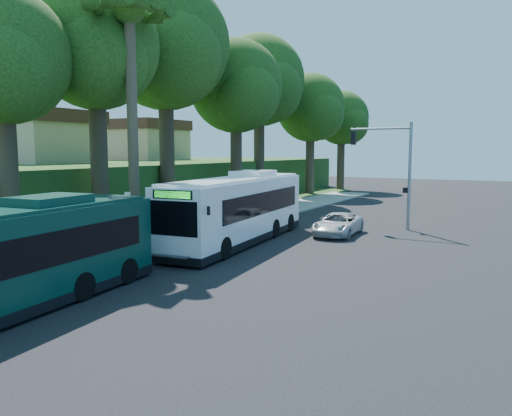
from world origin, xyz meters
The scene contains 19 objects.
ground centered at (0.00, 0.00, 0.00)m, with size 140.00×140.00×0.00m, color black.
sidewalk centered at (-7.30, 0.00, 0.06)m, with size 4.50×70.00×0.12m, color gray.
red_curb centered at (-5.00, -4.00, 0.07)m, with size 0.25×30.00×0.13m, color maroon.
grass_verge centered at (-13.00, 5.00, 0.03)m, with size 8.00×70.00×0.06m, color #234719.
bus_shelter centered at (-7.26, -2.86, 1.81)m, with size 3.20×1.51×2.55m.
stop_sign_pole centered at (-5.40, -5.00, 2.08)m, with size 0.35×0.06×3.17m.
traffic_signal_pole centered at (3.78, 10.00, 4.42)m, with size 4.10×0.30×7.00m.
palm_tree centered at (-8.20, -1.50, 12.38)m, with size 4.20×4.20×14.40m.
hillside_backdrop centered at (-26.30, 15.10, 2.44)m, with size 24.00×60.00×8.80m.
tree_0 centered at (-12.40, -0.02, 11.20)m, with size 8.40×8.00×15.70m.
tree_1 centered at (-13.37, 7.98, 12.73)m, with size 10.50×10.00×18.26m.
tree_2 centered at (-11.89, 15.98, 10.48)m, with size 8.82×8.40×15.12m.
tree_3 centered at (-13.88, 23.98, 11.98)m, with size 10.08×9.60×17.28m.
tree_4 centered at (-11.40, 31.98, 9.73)m, with size 8.40×8.00×14.14m.
tree_5 centered at (-10.41, 39.99, 8.96)m, with size 7.35×7.00×12.86m.
tree_6 centered at (-12.91, -6.01, 9.71)m, with size 7.56×7.20×13.74m.
white_bus centered at (-2.61, 0.83, 1.94)m, with size 4.20×13.57×3.98m.
teal_bus centered at (-2.61, -13.44, 1.78)m, with size 3.73×12.40×3.64m.
pickup centered at (1.48, 5.88, 0.67)m, with size 2.22×4.82×1.34m, color beige.
Camera 1 is at (11.81, -23.06, 5.21)m, focal length 35.00 mm.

